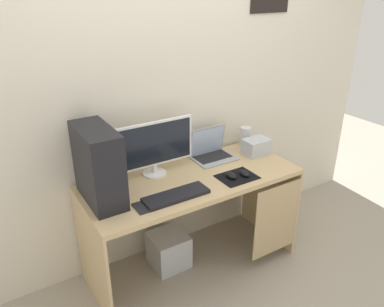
{
  "coord_description": "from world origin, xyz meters",
  "views": [
    {
      "loc": [
        -1.19,
        -1.93,
        1.96
      ],
      "look_at": [
        0.0,
        0.0,
        0.92
      ],
      "focal_mm": 35.38,
      "sensor_mm": 36.0,
      "label": 1
    }
  ],
  "objects_px": {
    "speaker": "(245,137)",
    "projector": "(256,147)",
    "laptop": "(211,152)",
    "keyboard": "(176,196)",
    "subwoofer": "(169,250)",
    "cell_phone": "(141,208)",
    "mouse_left": "(231,175)",
    "monitor": "(154,147)",
    "mouse_right": "(244,173)",
    "pc_tower": "(98,165)"
  },
  "relations": [
    {
      "from": "pc_tower",
      "to": "projector",
      "type": "distance_m",
      "value": 1.25
    },
    {
      "from": "mouse_right",
      "to": "keyboard",
      "type": "bearing_deg",
      "value": 179.46
    },
    {
      "from": "speaker",
      "to": "cell_phone",
      "type": "distance_m",
      "value": 1.17
    },
    {
      "from": "laptop",
      "to": "monitor",
      "type": "bearing_deg",
      "value": -177.22
    },
    {
      "from": "pc_tower",
      "to": "speaker",
      "type": "bearing_deg",
      "value": 8.06
    },
    {
      "from": "projector",
      "to": "laptop",
      "type": "bearing_deg",
      "value": 159.03
    },
    {
      "from": "cell_phone",
      "to": "subwoofer",
      "type": "distance_m",
      "value": 0.74
    },
    {
      "from": "mouse_left",
      "to": "subwoofer",
      "type": "height_order",
      "value": "mouse_left"
    },
    {
      "from": "laptop",
      "to": "mouse_left",
      "type": "height_order",
      "value": "laptop"
    },
    {
      "from": "keyboard",
      "to": "cell_phone",
      "type": "height_order",
      "value": "keyboard"
    },
    {
      "from": "keyboard",
      "to": "mouse_left",
      "type": "height_order",
      "value": "mouse_left"
    },
    {
      "from": "projector",
      "to": "speaker",
      "type": "bearing_deg",
      "value": 82.87
    },
    {
      "from": "keyboard",
      "to": "speaker",
      "type": "bearing_deg",
      "value": 24.72
    },
    {
      "from": "pc_tower",
      "to": "speaker",
      "type": "relative_size",
      "value": 2.83
    },
    {
      "from": "laptop",
      "to": "projector",
      "type": "distance_m",
      "value": 0.35
    },
    {
      "from": "monitor",
      "to": "laptop",
      "type": "height_order",
      "value": "monitor"
    },
    {
      "from": "monitor",
      "to": "projector",
      "type": "distance_m",
      "value": 0.84
    },
    {
      "from": "projector",
      "to": "mouse_left",
      "type": "height_order",
      "value": "projector"
    },
    {
      "from": "laptop",
      "to": "cell_phone",
      "type": "bearing_deg",
      "value": -153.92
    },
    {
      "from": "pc_tower",
      "to": "speaker",
      "type": "xyz_separation_m",
      "value": [
        1.26,
        0.18,
        -0.15
      ]
    },
    {
      "from": "monitor",
      "to": "keyboard",
      "type": "distance_m",
      "value": 0.39
    },
    {
      "from": "laptop",
      "to": "keyboard",
      "type": "height_order",
      "value": "laptop"
    },
    {
      "from": "cell_phone",
      "to": "pc_tower",
      "type": "bearing_deg",
      "value": 125.64
    },
    {
      "from": "mouse_right",
      "to": "subwoofer",
      "type": "distance_m",
      "value": 0.83
    },
    {
      "from": "cell_phone",
      "to": "subwoofer",
      "type": "xyz_separation_m",
      "value": [
        0.31,
        0.26,
        -0.62
      ]
    },
    {
      "from": "pc_tower",
      "to": "subwoofer",
      "type": "distance_m",
      "value": 0.97
    },
    {
      "from": "pc_tower",
      "to": "subwoofer",
      "type": "bearing_deg",
      "value": 5.04
    },
    {
      "from": "speaker",
      "to": "projector",
      "type": "xyz_separation_m",
      "value": [
        -0.02,
        -0.16,
        -0.02
      ]
    },
    {
      "from": "laptop",
      "to": "subwoofer",
      "type": "distance_m",
      "value": 0.8
    },
    {
      "from": "monitor",
      "to": "projector",
      "type": "bearing_deg",
      "value": -7.19
    },
    {
      "from": "monitor",
      "to": "cell_phone",
      "type": "xyz_separation_m",
      "value": [
        -0.26,
        -0.34,
        -0.2
      ]
    },
    {
      "from": "pc_tower",
      "to": "mouse_left",
      "type": "distance_m",
      "value": 0.88
    },
    {
      "from": "pc_tower",
      "to": "laptop",
      "type": "bearing_deg",
      "value": 9.05
    },
    {
      "from": "projector",
      "to": "subwoofer",
      "type": "height_order",
      "value": "projector"
    },
    {
      "from": "pc_tower",
      "to": "mouse_left",
      "type": "height_order",
      "value": "pc_tower"
    },
    {
      "from": "subwoofer",
      "to": "projector",
      "type": "bearing_deg",
      "value": -1.71
    },
    {
      "from": "pc_tower",
      "to": "mouse_right",
      "type": "bearing_deg",
      "value": -13.58
    },
    {
      "from": "mouse_right",
      "to": "laptop",
      "type": "bearing_deg",
      "value": 93.02
    },
    {
      "from": "monitor",
      "to": "subwoofer",
      "type": "bearing_deg",
      "value": -60.88
    },
    {
      "from": "projector",
      "to": "cell_phone",
      "type": "distance_m",
      "value": 1.11
    },
    {
      "from": "cell_phone",
      "to": "subwoofer",
      "type": "relative_size",
      "value": 0.5
    },
    {
      "from": "laptop",
      "to": "mouse_right",
      "type": "bearing_deg",
      "value": -86.98
    },
    {
      "from": "speaker",
      "to": "projector",
      "type": "distance_m",
      "value": 0.16
    },
    {
      "from": "speaker",
      "to": "mouse_right",
      "type": "distance_m",
      "value": 0.52
    },
    {
      "from": "projector",
      "to": "subwoofer",
      "type": "distance_m",
      "value": 1.02
    },
    {
      "from": "projector",
      "to": "mouse_left",
      "type": "relative_size",
      "value": 2.08
    },
    {
      "from": "projector",
      "to": "keyboard",
      "type": "height_order",
      "value": "projector"
    },
    {
      "from": "pc_tower",
      "to": "monitor",
      "type": "distance_m",
      "value": 0.44
    },
    {
      "from": "monitor",
      "to": "mouse_left",
      "type": "relative_size",
      "value": 6.02
    },
    {
      "from": "laptop",
      "to": "projector",
      "type": "height_order",
      "value": "laptop"
    }
  ]
}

